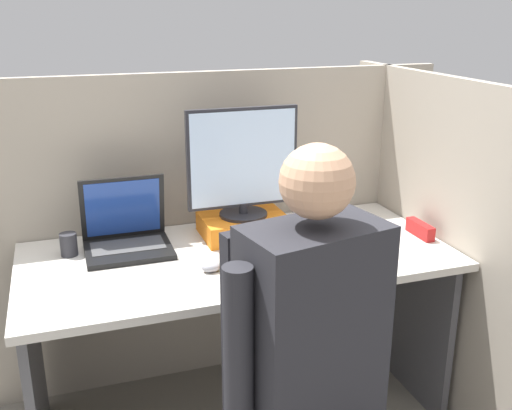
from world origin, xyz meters
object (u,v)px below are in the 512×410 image
monitor (243,163)px  carrot_toy (231,269)px  pen_cup (69,244)px  laptop (127,236)px  person (315,377)px  paper_box (243,225)px  stapler (420,229)px

monitor → carrot_toy: size_ratio=3.51×
pen_cup → carrot_toy: bearing=-34.8°
laptop → person: person is taller
paper_box → carrot_toy: paper_box is taller
monitor → carrot_toy: bearing=-113.6°
stapler → person: bearing=-135.6°
monitor → person: 1.09m
monitor → person: bearing=-98.0°
paper_box → laptop: (-0.47, -0.00, 0.01)m
carrot_toy → pen_cup: size_ratio=1.48×
paper_box → person: person is taller
paper_box → monitor: bearing=90.0°
stapler → paper_box: bearing=160.3°
paper_box → carrot_toy: 0.39m
pen_cup → laptop: bearing=-3.2°
monitor → laptop: bearing=-179.1°
monitor → person: (-0.15, -1.05, -0.27)m
person → carrot_toy: bearing=90.8°
paper_box → monitor: monitor is taller
laptop → stapler: bearing=-11.7°
stapler → pen_cup: 1.38m
person → laptop: bearing=107.1°
monitor → pen_cup: 0.73m
carrot_toy → paper_box: bearing=66.2°
laptop → person: size_ratio=0.24×
stapler → pen_cup: (-1.35, 0.25, 0.01)m
laptop → pen_cup: laptop is taller
monitor → pen_cup: bearing=179.6°
paper_box → carrot_toy: bearing=-113.8°
laptop → monitor: bearing=0.9°
paper_box → pen_cup: size_ratio=3.91×
person → stapler: bearing=44.4°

